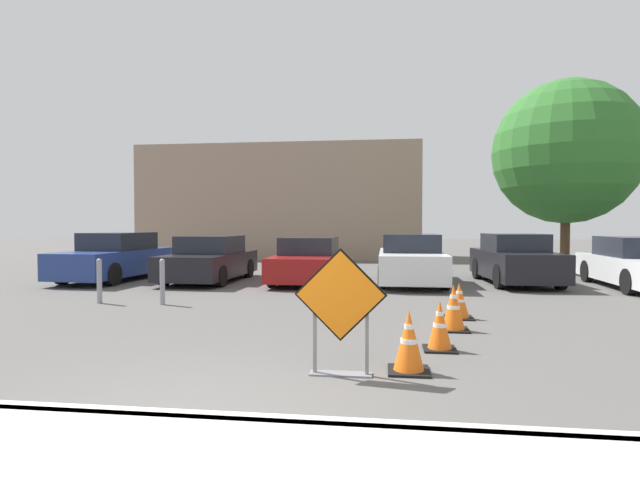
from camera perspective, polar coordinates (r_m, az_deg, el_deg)
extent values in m
plane|color=#565451|center=(14.28, 0.27, -5.32)|extent=(96.00, 96.00, 0.00)
cube|color=beige|center=(4.73, -15.69, -19.32)|extent=(23.68, 0.20, 0.14)
cube|color=black|center=(5.83, 2.36, -6.26)|extent=(1.08, 0.02, 1.08)
cube|color=orange|center=(5.81, 2.35, -6.28)|extent=(1.02, 0.02, 1.02)
cube|color=slate|center=(6.07, 2.39, -15.04)|extent=(0.73, 0.20, 0.02)
cube|color=slate|center=(5.99, -0.58, -10.67)|extent=(0.04, 0.04, 0.95)
cube|color=slate|center=(5.94, 5.40, -10.79)|extent=(0.04, 0.04, 0.95)
cube|color=black|center=(6.27, 10.10, -14.50)|extent=(0.50, 0.50, 0.03)
cone|color=orange|center=(6.17, 10.12, -11.17)|extent=(0.37, 0.37, 0.72)
cylinder|color=white|center=(6.14, 10.13, -9.73)|extent=(0.11, 0.11, 0.06)
cylinder|color=white|center=(6.18, 10.12, -11.30)|extent=(0.20, 0.20, 0.06)
cube|color=black|center=(7.38, 13.51, -12.02)|extent=(0.45, 0.45, 0.03)
cone|color=orange|center=(7.30, 13.53, -9.34)|extent=(0.33, 0.33, 0.67)
cylinder|color=white|center=(7.27, 13.53, -8.19)|extent=(0.11, 0.11, 0.06)
cylinder|color=white|center=(7.30, 13.53, -9.44)|extent=(0.19, 0.19, 0.06)
cube|color=black|center=(8.74, 14.98, -9.85)|extent=(0.50, 0.50, 0.03)
cone|color=orange|center=(8.67, 15.00, -7.35)|extent=(0.37, 0.37, 0.74)
cylinder|color=white|center=(8.65, 15.01, -6.28)|extent=(0.12, 0.12, 0.07)
cylinder|color=white|center=(8.67, 15.00, -7.45)|extent=(0.21, 0.21, 0.07)
cube|color=black|center=(9.84, 15.60, -8.54)|extent=(0.51, 0.51, 0.03)
cone|color=orange|center=(9.79, 15.61, -6.62)|extent=(0.38, 0.38, 0.64)
cylinder|color=white|center=(9.77, 15.62, -5.80)|extent=(0.12, 0.12, 0.06)
cylinder|color=white|center=(9.79, 15.61, -6.69)|extent=(0.21, 0.21, 0.06)
cube|color=navy|center=(17.19, -22.23, -2.34)|extent=(2.05, 4.79, 0.77)
cube|color=#1E232D|center=(17.25, -22.05, -0.12)|extent=(1.68, 2.25, 0.55)
cylinder|color=black|center=(15.55, -22.63, -3.63)|extent=(0.24, 0.68, 0.67)
cylinder|color=black|center=(16.50, -27.36, -3.39)|extent=(0.24, 0.68, 0.67)
cylinder|color=black|center=(18.04, -17.53, -2.85)|extent=(0.24, 0.68, 0.67)
cylinder|color=black|center=(18.87, -21.89, -2.69)|extent=(0.24, 0.68, 0.67)
cube|color=black|center=(15.87, -12.53, -2.75)|extent=(1.99, 4.25, 0.71)
cube|color=#1E232D|center=(15.93, -12.40, -0.50)|extent=(1.69, 1.98, 0.54)
cylinder|color=black|center=(14.38, -11.29, -4.08)|extent=(0.22, 0.62, 0.61)
cylinder|color=black|center=(15.06, -17.38, -3.86)|extent=(0.22, 0.62, 0.61)
cylinder|color=black|center=(16.82, -8.18, -3.21)|extent=(0.22, 0.62, 0.61)
cylinder|color=black|center=(17.41, -13.54, -3.07)|extent=(0.22, 0.62, 0.61)
cube|color=maroon|center=(15.38, -1.27, -2.90)|extent=(1.86, 4.56, 0.68)
cube|color=#1E232D|center=(15.46, -1.21, -0.64)|extent=(1.62, 2.10, 0.52)
cylinder|color=black|center=(13.90, 1.26, -4.26)|extent=(0.20, 0.61, 0.61)
cylinder|color=black|center=(14.18, -5.53, -4.15)|extent=(0.20, 0.61, 0.61)
cylinder|color=black|center=(16.69, 2.35, -3.24)|extent=(0.20, 0.61, 0.61)
cylinder|color=black|center=(16.93, -3.35, -3.17)|extent=(0.20, 0.61, 0.61)
cube|color=silver|center=(15.18, 10.32, -2.78)|extent=(1.87, 4.62, 0.77)
cube|color=#1E232D|center=(15.26, 10.32, -0.31)|extent=(1.63, 2.13, 0.52)
cylinder|color=black|center=(13.85, 14.12, -4.24)|extent=(0.20, 0.65, 0.65)
cylinder|color=black|center=(13.76, 7.06, -4.24)|extent=(0.20, 0.65, 0.65)
cylinder|color=black|center=(16.68, 13.00, -3.21)|extent=(0.20, 0.65, 0.65)
cylinder|color=black|center=(16.61, 7.15, -3.20)|extent=(0.20, 0.65, 0.65)
cube|color=black|center=(15.97, 21.41, -2.59)|extent=(1.97, 4.21, 0.79)
cube|color=#1E232D|center=(16.03, 21.33, -0.24)|extent=(1.64, 1.97, 0.51)
cylinder|color=black|center=(15.05, 25.78, -3.83)|extent=(0.23, 0.69, 0.68)
cylinder|color=black|center=(14.54, 19.82, -3.95)|extent=(0.23, 0.69, 0.68)
cylinder|color=black|center=(17.45, 22.71, -3.04)|extent=(0.23, 0.69, 0.68)
cylinder|color=black|center=(17.01, 17.53, -3.10)|extent=(0.23, 0.69, 0.68)
cube|color=silver|center=(16.35, 32.59, -2.84)|extent=(1.97, 4.72, 0.69)
cube|color=#1E232D|center=(16.42, 32.47, -0.65)|extent=(1.66, 2.20, 0.55)
cylinder|color=black|center=(14.72, 31.82, -4.08)|extent=(0.23, 0.67, 0.66)
cylinder|color=black|center=(17.42, 28.22, -3.15)|extent=(0.23, 0.67, 0.66)
cylinder|color=gray|center=(11.55, -17.57, -4.71)|extent=(0.11, 0.11, 0.96)
sphere|color=gray|center=(11.50, -17.59, -2.34)|extent=(0.12, 0.12, 0.12)
cylinder|color=gray|center=(12.24, -23.90, -4.43)|extent=(0.11, 0.11, 0.95)
sphere|color=gray|center=(12.20, -23.93, -2.22)|extent=(0.12, 0.12, 0.12)
cube|color=gray|center=(27.33, -4.26, 4.22)|extent=(14.57, 5.00, 5.85)
cylinder|color=#513823|center=(19.81, 26.20, 0.01)|extent=(0.32, 0.32, 2.43)
sphere|color=#2D6B28|center=(19.97, 26.33, 8.99)|extent=(5.07, 5.07, 5.07)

